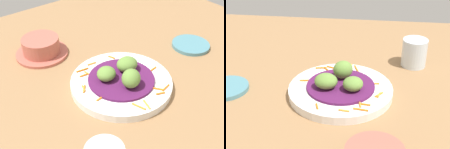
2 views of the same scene
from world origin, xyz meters
TOP-DOWN VIEW (x-y plane):
  - table_surface at (0.00, 0.00)cm, footprint 110.00×110.00cm
  - main_plate at (-0.66, 5.33)cm, footprint 24.86×24.86cm
  - cabbage_bed at (-0.66, 5.33)cm, footprint 16.25×16.25cm
  - carrot_garnish at (-1.38, 6.74)cm, footprint 22.03×20.44cm
  - guac_scoop_left at (1.02, 2.12)cm, footprint 5.05×5.65cm
  - guac_scoop_center at (1.27, 8.40)cm, footprint 5.65×5.81cm
  - guac_scoop_right at (-4.29, 5.48)cm, footprint 6.43×6.55cm
  - side_plate_small at (0.83, -22.87)cm, footprint 11.04×11.04cm
  - water_glass at (-18.46, 23.77)cm, footprint 6.85×6.85cm

SIDE VIEW (x-z plane):
  - table_surface at x=0.00cm, z-range 0.00..2.00cm
  - side_plate_small at x=0.83cm, z-range 2.00..3.02cm
  - main_plate at x=-0.66cm, z-range 2.00..3.99cm
  - carrot_garnish at x=-1.38cm, z-range 3.99..4.39cm
  - cabbage_bed at x=-0.66cm, z-range 3.99..4.59cm
  - water_glass at x=-18.46cm, z-range 2.00..9.75cm
  - guac_scoop_center at x=1.27cm, z-range 4.59..7.82cm
  - guac_scoop_left at x=1.02cm, z-range 4.59..8.12cm
  - guac_scoop_right at x=-4.29cm, z-range 4.59..9.01cm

